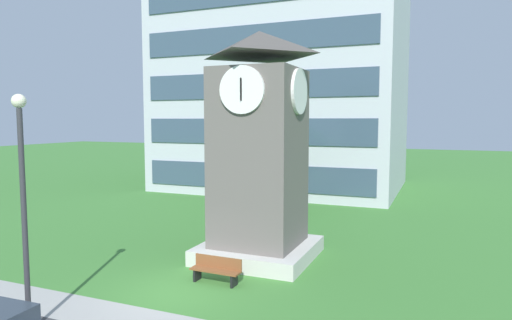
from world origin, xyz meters
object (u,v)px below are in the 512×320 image
clock_tower (259,160)px  park_bench (216,270)px  street_lamp (23,188)px  tree_streetside (268,159)px

clock_tower → park_bench: (-0.29, -3.19, -3.54)m
clock_tower → park_bench: bearing=-95.2°
street_lamp → tree_streetside: street_lamp is taller
park_bench → tree_streetside: (-2.52, 11.49, 2.83)m
clock_tower → street_lamp: clock_tower is taller
park_bench → tree_streetside: tree_streetside is taller
tree_streetside → street_lamp: bearing=-91.3°
clock_tower → street_lamp: size_ratio=1.45×
clock_tower → park_bench: clock_tower is taller
park_bench → tree_streetside: bearing=102.4°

